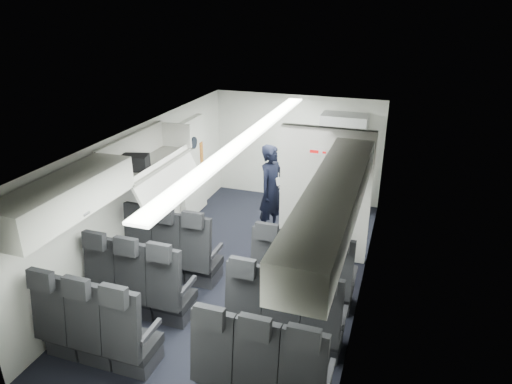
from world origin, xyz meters
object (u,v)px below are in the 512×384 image
Objects in this scene: seat_row_front at (235,265)px; flight_attendant at (272,190)px; galley_unit at (341,163)px; seat_row_mid at (209,302)px; boarding_door at (192,168)px; seat_row_rear at (174,352)px; carry_on_bag at (135,163)px.

flight_attendant is at bearing 90.61° from seat_row_front.
galley_unit is 1.71m from flight_attendant.
seat_row_mid is 3.45m from boarding_door.
seat_row_front is 1.00× the size of seat_row_rear.
galley_unit reaches higher than boarding_door.
seat_row_rear is (0.00, -0.90, 0.00)m from seat_row_mid.
galley_unit is at bearing 38.40° from carry_on_bag.
carry_on_bag reaches higher than seat_row_mid.
seat_row_front is at bearing 90.00° from seat_row_rear.
boarding_door is (-1.64, 2.99, 0.55)m from seat_row_mid.
seat_row_front is at bearing -106.28° from galley_unit.
carry_on_bag reaches higher than boarding_door.
carry_on_bag reaches higher than flight_attendant.
seat_row_rear is 1.75× the size of galley_unit.
boarding_door reaches higher than seat_row_mid.
seat_row_front is 1.00× the size of seat_row_mid.
galley_unit is 2.84m from boarding_door.
boarding_door is (-2.59, -1.17, 0.00)m from galley_unit.
carry_on_bag is (0.20, -2.11, 0.82)m from boarding_door.
flight_attendant is at bearing -124.60° from galley_unit.
seat_row_front is 2.71m from boarding_door.
carry_on_bag is at bearing -84.56° from boarding_door.
carry_on_bag is at bearing 148.65° from seat_row_mid.
seat_row_rear is at bearing -90.00° from seat_row_front.
boarding_door reaches higher than flight_attendant.
galley_unit is (0.95, 5.05, 0.55)m from seat_row_rear.
seat_row_front is at bearing -14.57° from carry_on_bag.
seat_row_front and seat_row_rear have the same top height.
galley_unit reaches higher than seat_row_mid.
seat_row_mid is at bearing -46.87° from carry_on_bag.
seat_row_front is 1.89m from flight_attendant.
carry_on_bag is (-2.39, -3.28, 0.83)m from galley_unit.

